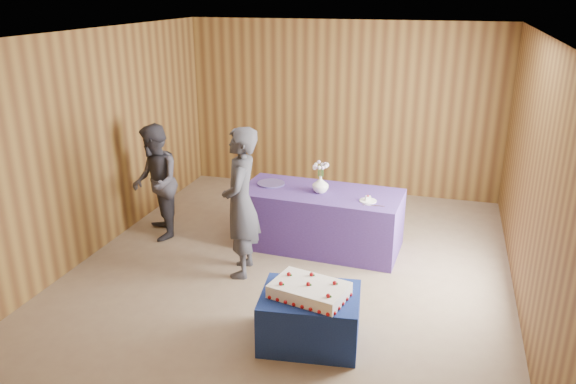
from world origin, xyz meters
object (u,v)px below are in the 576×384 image
at_px(cake_table, 310,318).
at_px(vase, 320,184).
at_px(guest_left, 241,203).
at_px(guest_right, 156,182).
at_px(sheet_cake, 309,290).
at_px(serving_table, 320,219).

relative_size(cake_table, vase, 4.28).
height_order(cake_table, guest_left, guest_left).
distance_m(vase, guest_right, 2.15).
height_order(sheet_cake, guest_right, guest_right).
xyz_separation_m(sheet_cake, vase, (-0.37, 2.05, 0.29)).
bearing_deg(vase, cake_table, -79.44).
height_order(serving_table, sheet_cake, serving_table).
height_order(serving_table, vase, vase).
xyz_separation_m(cake_table, guest_right, (-2.51, 1.76, 0.51)).
xyz_separation_m(guest_left, guest_right, (-1.43, 0.65, -0.11)).
bearing_deg(sheet_cake, vase, 113.06).
height_order(serving_table, guest_left, guest_left).
bearing_deg(vase, guest_left, -128.01).
distance_m(serving_table, guest_left, 1.28).
relative_size(guest_left, guest_right, 1.14).
height_order(vase, guest_right, guest_right).
bearing_deg(guest_right, vase, 63.42).
xyz_separation_m(serving_table, guest_left, (-0.71, -0.94, 0.49)).
height_order(guest_left, guest_right, guest_left).
bearing_deg(guest_right, sheet_cake, 20.96).
relative_size(cake_table, guest_right, 0.59).
height_order(sheet_cake, vase, vase).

